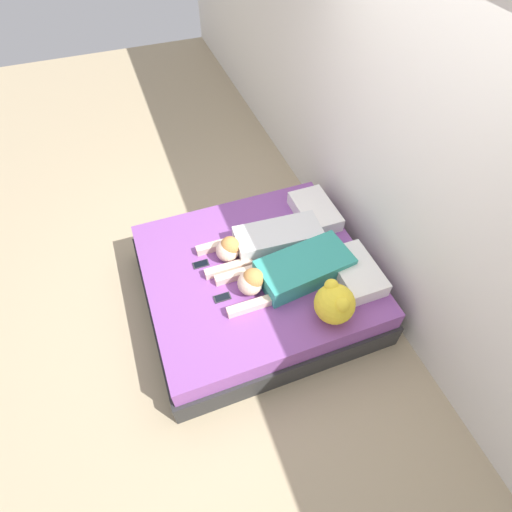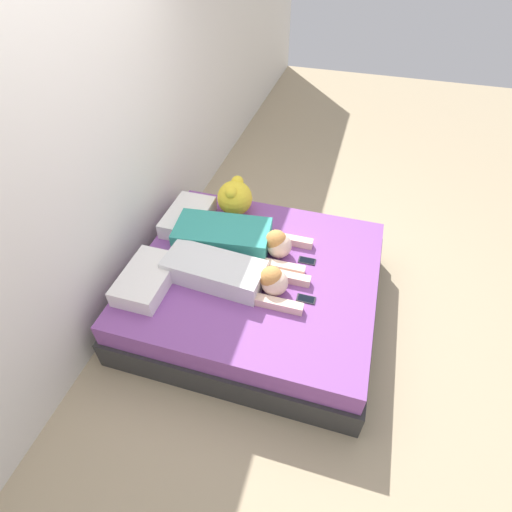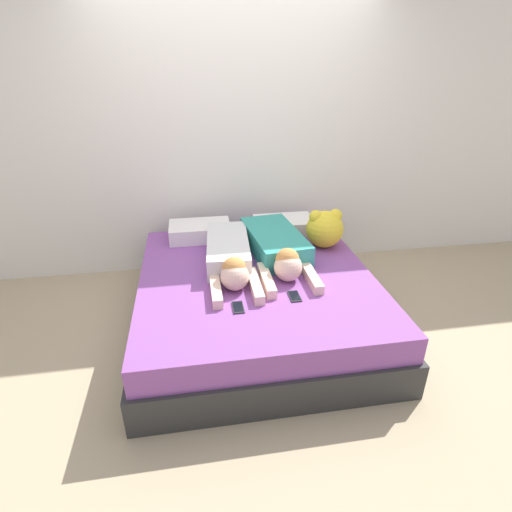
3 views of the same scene
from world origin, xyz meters
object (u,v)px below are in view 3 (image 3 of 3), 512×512
object	(u,v)px
person_right	(278,247)
cell_phone_right	(294,296)
pillow_head_left	(200,231)
person_left	(230,256)
bed	(256,299)
pillow_head_right	(284,226)
plush_toy	(325,228)
cell_phone_left	(238,307)

from	to	relation	value
person_right	cell_phone_right	size ratio (longest dim) A/B	8.25
pillow_head_left	cell_phone_right	distance (m)	1.28
person_left	bed	bearing A→B (deg)	-37.63
pillow_head_right	person_right	size ratio (longest dim) A/B	0.47
pillow_head_left	pillow_head_right	xyz separation A→B (m)	(0.79, 0.00, 0.00)
cell_phone_right	plush_toy	distance (m)	0.91
bed	person_left	bearing A→B (deg)	142.37
person_right	cell_phone_right	world-z (taller)	person_right
person_right	plush_toy	xyz separation A→B (m)	(0.45, 0.16, 0.07)
pillow_head_left	person_left	xyz separation A→B (m)	(0.21, -0.61, 0.02)
pillow_head_right	plush_toy	xyz separation A→B (m)	(0.27, -0.35, 0.10)
pillow_head_left	cell_phone_right	world-z (taller)	pillow_head_left
person_left	cell_phone_left	size ratio (longest dim) A/B	8.03
cell_phone_left	cell_phone_right	bearing A→B (deg)	10.15
cell_phone_right	plush_toy	xyz separation A→B (m)	(0.46, 0.77, 0.16)
person_left	cell_phone_right	xyz separation A→B (m)	(0.39, -0.52, -0.09)
bed	person_left	world-z (taller)	person_left
plush_toy	bed	bearing A→B (deg)	-149.19
pillow_head_right	cell_phone_right	bearing A→B (deg)	-99.38
pillow_head_left	plush_toy	world-z (taller)	plush_toy
person_right	cell_phone_left	size ratio (longest dim) A/B	8.25
pillow_head_left	cell_phone_right	xyz separation A→B (m)	(0.60, -1.13, -0.06)
pillow_head_left	person_right	size ratio (longest dim) A/B	0.47
cell_phone_left	plush_toy	bearing A→B (deg)	44.41
pillow_head_right	person_right	bearing A→B (deg)	-108.90
bed	cell_phone_right	world-z (taller)	cell_phone_right
cell_phone_right	plush_toy	bearing A→B (deg)	59.31
person_left	plush_toy	distance (m)	0.89
cell_phone_left	person_right	bearing A→B (deg)	58.81
person_right	cell_phone_left	distance (m)	0.80
cell_phone_right	person_left	bearing A→B (deg)	127.29
person_left	plush_toy	bearing A→B (deg)	16.65
person_left	person_right	xyz separation A→B (m)	(0.40, 0.09, 0.00)
bed	person_right	bearing A→B (deg)	47.17
bed	pillow_head_left	world-z (taller)	pillow_head_left
person_left	cell_phone_left	world-z (taller)	person_left
person_left	person_right	size ratio (longest dim) A/B	0.97
bed	plush_toy	distance (m)	0.87
person_right	person_left	bearing A→B (deg)	-167.19
person_left	cell_phone_right	size ratio (longest dim) A/B	8.03
person_left	plush_toy	size ratio (longest dim) A/B	3.35
pillow_head_left	cell_phone_right	size ratio (longest dim) A/B	3.91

